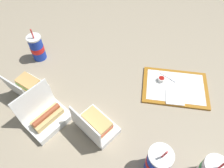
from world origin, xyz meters
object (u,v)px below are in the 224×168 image
object	(u,v)px
plastic_fork	(168,77)
soda_cup_left	(37,48)
clamshell_hotdog_corner	(47,117)
ketchup_cup	(161,79)
soda_cup_right	(158,162)
clamshell_sandwich_right	(96,125)
clamshell_sandwich_left	(29,86)
food_tray	(175,87)

from	to	relation	value
plastic_fork	soda_cup_left	size ratio (longest dim) A/B	0.48
soda_cup_left	clamshell_hotdog_corner	bearing A→B (deg)	-61.33
ketchup_cup	plastic_fork	size ratio (longest dim) A/B	0.36
ketchup_cup	soda_cup_right	distance (m)	0.51
ketchup_cup	soda_cup_left	world-z (taller)	soda_cup_left
clamshell_sandwich_right	clamshell_sandwich_left	xyz separation A→B (m)	(-0.43, 0.15, -0.00)
food_tray	clamshell_hotdog_corner	distance (m)	0.73
plastic_fork	clamshell_hotdog_corner	bearing A→B (deg)	-114.67
soda_cup_right	plastic_fork	bearing A→B (deg)	87.46
ketchup_cup	clamshell_hotdog_corner	distance (m)	0.67
plastic_fork	soda_cup_left	bearing A→B (deg)	-150.60
plastic_fork	soda_cup_left	world-z (taller)	soda_cup_left
food_tray	plastic_fork	size ratio (longest dim) A/B	3.53
clamshell_sandwich_left	soda_cup_right	xyz separation A→B (m)	(0.74, -0.28, 0.04)
ketchup_cup	soda_cup_left	bearing A→B (deg)	177.28
ketchup_cup	clamshell_sandwich_left	world-z (taller)	clamshell_sandwich_left
ketchup_cup	food_tray	bearing A→B (deg)	-16.89
clamshell_sandwich_right	soda_cup_left	size ratio (longest dim) A/B	1.08
plastic_fork	clamshell_hotdog_corner	distance (m)	0.72
ketchup_cup	clamshell_sandwich_left	distance (m)	0.76
clamshell_sandwich_right	clamshell_sandwich_left	size ratio (longest dim) A/B	1.15
ketchup_cup	clamshell_sandwich_right	size ratio (longest dim) A/B	0.16
clamshell_sandwich_right	ketchup_cup	bearing A→B (deg)	51.98
ketchup_cup	clamshell_hotdog_corner	size ratio (longest dim) A/B	0.15
soda_cup_left	soda_cup_right	bearing A→B (deg)	-34.31
plastic_fork	clamshell_hotdog_corner	world-z (taller)	clamshell_hotdog_corner
plastic_fork	clamshell_sandwich_right	distance (m)	0.53
clamshell_sandwich_left	clamshell_hotdog_corner	bearing A→B (deg)	-42.52
ketchup_cup	soda_cup_right	xyz separation A→B (m)	(0.02, -0.51, 0.06)
clamshell_sandwich_right	soda_cup_left	xyz separation A→B (m)	(-0.49, 0.41, 0.04)
ketchup_cup	soda_cup_right	bearing A→B (deg)	-88.20
clamshell_sandwich_right	clamshell_hotdog_corner	xyz separation A→B (m)	(-0.25, -0.01, -0.00)
clamshell_hotdog_corner	food_tray	bearing A→B (deg)	29.81
ketchup_cup	clamshell_sandwich_right	xyz separation A→B (m)	(-0.29, -0.37, 0.02)
plastic_fork	clamshell_sandwich_right	world-z (taller)	clamshell_sandwich_right
clamshell_sandwich_right	plastic_fork	bearing A→B (deg)	50.85
plastic_fork	soda_cup_right	distance (m)	0.55
clamshell_sandwich_right	clamshell_sandwich_left	bearing A→B (deg)	161.08
clamshell_hotdog_corner	soda_cup_left	xyz separation A→B (m)	(-0.23, 0.43, 0.04)
plastic_fork	clamshell_hotdog_corner	size ratio (longest dim) A/B	0.41
clamshell_sandwich_right	clamshell_hotdog_corner	size ratio (longest dim) A/B	0.92
food_tray	ketchup_cup	size ratio (longest dim) A/B	9.69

